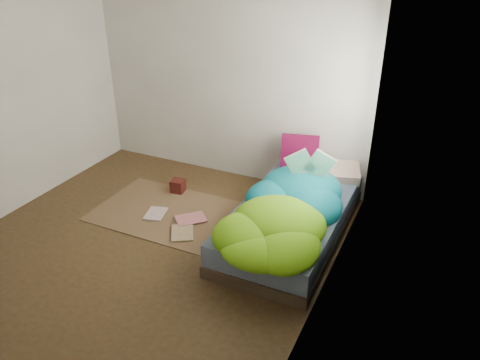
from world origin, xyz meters
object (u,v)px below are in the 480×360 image
at_px(pillow_magenta, 300,153).
at_px(floor_book_a, 147,213).
at_px(wooden_box, 178,186).
at_px(floor_book_b, 188,214).
at_px(bed, 291,221).
at_px(open_book, 311,156).

distance_m(pillow_magenta, floor_book_a, 1.84).
bearing_deg(wooden_box, floor_book_b, -46.95).
xyz_separation_m(bed, wooden_box, (-1.53, 0.29, -0.08)).
height_order(pillow_magenta, floor_book_b, pillow_magenta).
relative_size(open_book, floor_book_a, 1.46).
bearing_deg(bed, floor_book_a, -168.96).
relative_size(open_book, wooden_box, 2.74).
height_order(wooden_box, floor_book_b, wooden_box).
height_order(open_book, floor_book_b, open_book).
relative_size(bed, floor_book_a, 7.16).
distance_m(bed, floor_book_a, 1.60).
bearing_deg(open_book, bed, -125.63).
distance_m(pillow_magenta, open_book, 0.68).
relative_size(pillow_magenta, floor_book_a, 1.50).
xyz_separation_m(floor_book_a, floor_book_b, (0.43, 0.17, 0.00)).
bearing_deg(floor_book_b, floor_book_a, -112.40).
xyz_separation_m(bed, floor_book_a, (-1.57, -0.31, -0.15)).
bearing_deg(pillow_magenta, wooden_box, -172.98).
bearing_deg(bed, pillow_magenta, 104.31).
bearing_deg(floor_book_b, bed, 52.12).
distance_m(open_book, floor_book_a, 1.91).
bearing_deg(pillow_magenta, floor_book_b, -149.33).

